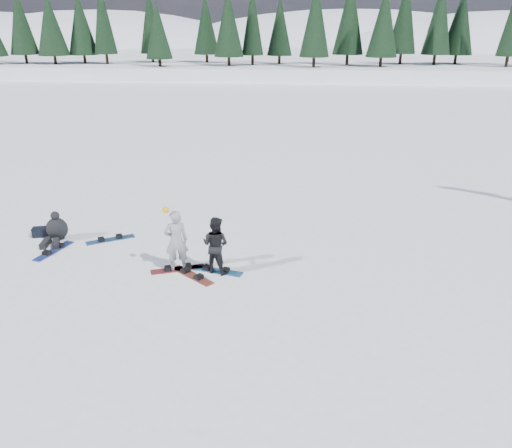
{
  "coord_description": "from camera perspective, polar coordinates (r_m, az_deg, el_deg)",
  "views": [
    {
      "loc": [
        2.48,
        -11.82,
        6.37
      ],
      "look_at": [
        1.29,
        1.25,
        1.1
      ],
      "focal_mm": 35.0,
      "sensor_mm": 36.0,
      "label": 1
    }
  ],
  "objects": [
    {
      "name": "snowboard_loose_b",
      "position": [
        13.74,
        -7.29,
        -5.87
      ],
      "size": [
        1.35,
        1.15,
        0.03
      ],
      "primitive_type": "cube",
      "rotation": [
        0.0,
        0.0,
        -0.67
      ],
      "color": "#943720",
      "rests_on": "ground"
    },
    {
      "name": "gear_bag",
      "position": [
        17.51,
        -23.45,
        -0.84
      ],
      "size": [
        0.51,
        0.4,
        0.3
      ],
      "primitive_type": "cube",
      "rotation": [
        0.0,
        0.0,
        0.25
      ],
      "color": "black",
      "rests_on": "ground"
    },
    {
      "name": "snowboard_loose_c",
      "position": [
        16.5,
        -16.3,
        -1.72
      ],
      "size": [
        1.43,
        1.02,
        0.03
      ],
      "primitive_type": "cube",
      "rotation": [
        0.0,
        0.0,
        0.54
      ],
      "color": "#1B5497",
      "rests_on": "ground"
    },
    {
      "name": "snowboard_woman",
      "position": [
        14.14,
        -8.9,
        -5.12
      ],
      "size": [
        1.5,
        0.8,
        0.03
      ],
      "primitive_type": "cube",
      "rotation": [
        0.0,
        0.0,
        0.37
      ],
      "color": "maroon",
      "rests_on": "ground"
    },
    {
      "name": "ground",
      "position": [
        13.66,
        -5.9,
        -6.06
      ],
      "size": [
        420.0,
        420.0,
        0.0
      ],
      "primitive_type": "plane",
      "color": "white",
      "rests_on": "ground"
    },
    {
      "name": "snowboarder_woman",
      "position": [
        13.77,
        -9.12,
        -1.87
      ],
      "size": [
        0.75,
        0.62,
        1.91
      ],
      "rotation": [
        0.0,
        0.0,
        3.51
      ],
      "color": "gray",
      "rests_on": "ground"
    },
    {
      "name": "snowboarder_man",
      "position": [
        13.58,
        -4.65,
        -2.39
      ],
      "size": [
        0.94,
        0.84,
        1.61
      ],
      "primitive_type": "imported",
      "rotation": [
        0.0,
        0.0,
        2.79
      ],
      "color": "black",
      "rests_on": "ground"
    },
    {
      "name": "seated_rider",
      "position": [
        16.9,
        -21.87,
        -0.6
      ],
      "size": [
        0.81,
        1.2,
        0.95
      ],
      "rotation": [
        0.0,
        0.0,
        0.29
      ],
      "color": "black",
      "rests_on": "ground"
    },
    {
      "name": "snowboard_man",
      "position": [
        13.93,
        -4.55,
        -5.35
      ],
      "size": [
        1.52,
        0.62,
        0.03
      ],
      "primitive_type": "cube",
      "rotation": [
        0.0,
        0.0,
        -0.23
      ],
      "color": "#1C679C",
      "rests_on": "ground"
    },
    {
      "name": "snowboard_loose_a",
      "position": [
        16.25,
        -22.12,
        -2.87
      ],
      "size": [
        0.66,
        1.52,
        0.03
      ],
      "primitive_type": "cube",
      "rotation": [
        0.0,
        0.0,
        1.31
      ],
      "color": "navy",
      "rests_on": "ground"
    },
    {
      "name": "alpine_backdrop",
      "position": [
        202.52,
        1.22,
        16.1
      ],
      "size": [
        412.5,
        227.0,
        53.2
      ],
      "color": "white",
      "rests_on": "ground"
    }
  ]
}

